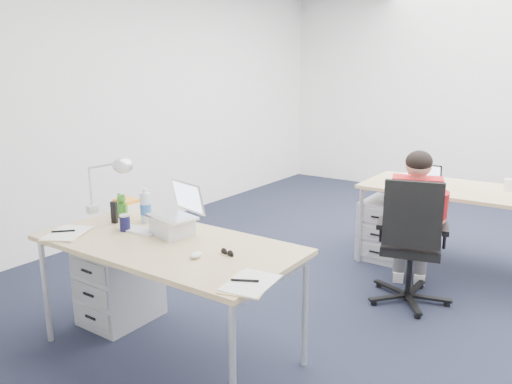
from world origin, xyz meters
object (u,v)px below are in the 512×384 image
(desk_far, at_px, (459,193))
(far_cup, at_px, (508,185))
(office_chair, at_px, (409,268))
(drawer_pedestal_far, at_px, (386,228))
(sunglasses, at_px, (227,253))
(drawer_pedestal_near, at_px, (120,283))
(headphones, at_px, (169,230))
(desk_near, at_px, (167,249))
(computer_mouse, at_px, (196,255))
(bear_figurine, at_px, (122,205))
(can_koozie, at_px, (125,223))
(dark_laptop, at_px, (421,176))
(cordless_phone, at_px, (114,212))
(desk_lamp, at_px, (103,184))
(silver_laptop, at_px, (171,210))
(book_stack, at_px, (127,204))
(water_bottle, at_px, (145,205))
(wireless_keyboard, at_px, (139,230))
(seated_person, at_px, (414,223))

(desk_far, relative_size, far_cup, 16.00)
(office_chair, bearing_deg, drawer_pedestal_far, 105.78)
(drawer_pedestal_far, xyz_separation_m, sunglasses, (-0.06, -2.35, 0.47))
(desk_far, relative_size, drawer_pedestal_near, 2.91)
(headphones, xyz_separation_m, sunglasses, (0.55, -0.11, -0.00))
(desk_far, bearing_deg, far_cup, 22.27)
(desk_near, distance_m, computer_mouse, 0.34)
(drawer_pedestal_far, distance_m, bear_figurine, 2.51)
(can_koozie, relative_size, far_cup, 1.08)
(dark_laptop, bearing_deg, sunglasses, -101.03)
(desk_near, height_order, bear_figurine, bear_figurine)
(cordless_phone, height_order, desk_lamp, desk_lamp)
(dark_laptop, bearing_deg, computer_mouse, -103.15)
(office_chair, xyz_separation_m, cordless_phone, (-1.55, -1.46, 0.53))
(silver_laptop, bearing_deg, book_stack, 174.68)
(sunglasses, distance_m, dark_laptop, 2.28)
(bear_figurine, bearing_deg, desk_far, 76.20)
(drawer_pedestal_near, relative_size, bear_figurine, 3.25)
(office_chair, xyz_separation_m, sunglasses, (-0.56, -1.50, 0.46))
(water_bottle, distance_m, dark_laptop, 2.39)
(office_chair, distance_m, silver_laptop, 1.87)
(drawer_pedestal_near, bearing_deg, water_bottle, 24.75)
(desk_far, height_order, office_chair, office_chair)
(can_koozie, height_order, water_bottle, water_bottle)
(silver_laptop, xyz_separation_m, book_stack, (-0.68, 0.23, -0.12))
(drawer_pedestal_near, bearing_deg, book_stack, 123.09)
(silver_laptop, relative_size, can_koozie, 2.93)
(bear_figurine, bearing_deg, desk_near, 5.56)
(silver_laptop, height_order, book_stack, silver_laptop)
(computer_mouse, bearing_deg, wireless_keyboard, 161.17)
(silver_laptop, bearing_deg, drawer_pedestal_far, 89.43)
(office_chair, height_order, computer_mouse, office_chair)
(drawer_pedestal_near, height_order, bear_figurine, bear_figurine)
(can_koozie, height_order, far_cup, can_koozie)
(desk_far, bearing_deg, silver_laptop, -116.37)
(seated_person, bearing_deg, desk_lamp, -155.71)
(office_chair, height_order, water_bottle, office_chair)
(drawer_pedestal_far, xyz_separation_m, dark_laptop, (0.32, -0.11, 0.56))
(silver_laptop, bearing_deg, wireless_keyboard, -148.62)
(desk_near, height_order, cordless_phone, cordless_phone)
(desk_far, xyz_separation_m, far_cup, (0.36, 0.15, 0.10))
(wireless_keyboard, bearing_deg, desk_lamp, 163.49)
(desk_near, height_order, wireless_keyboard, wireless_keyboard)
(seated_person, distance_m, headphones, 1.89)
(computer_mouse, bearing_deg, silver_laptop, 145.18)
(computer_mouse, xyz_separation_m, far_cup, (1.14, 2.71, 0.04))
(sunglasses, bearing_deg, seated_person, 82.12)
(computer_mouse, relative_size, book_stack, 0.48)
(drawer_pedestal_far, bearing_deg, drawer_pedestal_near, -115.76)
(headphones, relative_size, desk_lamp, 0.41)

